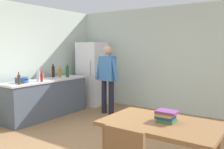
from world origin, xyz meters
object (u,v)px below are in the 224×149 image
(utensil_jar, at_px, (41,76))
(bottle_wine_green, at_px, (67,71))
(cooking_pot, at_px, (22,80))
(person, at_px, (108,75))
(refrigerator, at_px, (92,74))
(dining_table, at_px, (161,128))
(bottle_beer_brown, at_px, (19,79))
(bottle_oil_amber, at_px, (60,73))
(bottle_water_clear, at_px, (38,76))
(book_stack, at_px, (166,116))
(bottle_sauce_red, at_px, (42,77))
(bottle_wine_dark, at_px, (53,72))

(utensil_jar, relative_size, bottle_wine_green, 0.94)
(cooking_pot, bearing_deg, person, 58.41)
(refrigerator, distance_m, person, 1.10)
(person, height_order, dining_table, person)
(utensil_jar, height_order, bottle_beer_brown, utensil_jar)
(utensil_jar, bearing_deg, bottle_oil_amber, 78.24)
(cooking_pot, bearing_deg, bottle_water_clear, 77.00)
(bottle_beer_brown, distance_m, book_stack, 3.27)
(person, bearing_deg, bottle_wine_green, -156.23)
(bottle_oil_amber, xyz_separation_m, book_stack, (3.46, -1.51, -0.19))
(cooking_pot, distance_m, book_stack, 3.47)
(bottle_oil_amber, bearing_deg, person, 28.64)
(bottle_sauce_red, bearing_deg, bottle_oil_amber, 107.24)
(book_stack, bearing_deg, bottle_beer_brown, 176.45)
(utensil_jar, bearing_deg, person, 42.65)
(bottle_oil_amber, height_order, book_stack, bottle_oil_amber)
(book_stack, bearing_deg, bottle_water_clear, 167.20)
(cooking_pot, height_order, bottle_oil_amber, bottle_oil_amber)
(refrigerator, relative_size, bottle_wine_green, 5.29)
(bottle_oil_amber, relative_size, bottle_water_clear, 0.93)
(bottle_sauce_red, relative_size, bottle_wine_green, 0.71)
(bottle_wine_dark, relative_size, bottle_beer_brown, 1.31)
(bottle_beer_brown, relative_size, book_stack, 1.03)
(cooking_pot, xyz_separation_m, bottle_wine_dark, (-0.19, 1.05, 0.09))
(bottle_beer_brown, bearing_deg, utensil_jar, 110.83)
(dining_table, distance_m, book_stack, 0.16)
(bottle_water_clear, bearing_deg, bottle_wine_green, 90.02)
(person, bearing_deg, bottle_beer_brown, -114.49)
(refrigerator, relative_size, bottle_sauce_red, 7.50)
(refrigerator, relative_size, bottle_oil_amber, 6.43)
(refrigerator, relative_size, utensil_jar, 5.62)
(bottle_oil_amber, height_order, bottle_water_clear, bottle_water_clear)
(person, height_order, book_stack, person)
(refrigerator, distance_m, bottle_oil_amber, 1.15)
(refrigerator, distance_m, bottle_sauce_red, 1.90)
(dining_table, bearing_deg, cooking_pot, 172.56)
(dining_table, bearing_deg, refrigerator, 140.71)
(bottle_oil_amber, relative_size, bottle_wine_green, 0.82)
(bottle_wine_green, bearing_deg, bottle_water_clear, -89.98)
(cooking_pot, relative_size, bottle_water_clear, 1.33)
(refrigerator, distance_m, dining_table, 4.27)
(bottle_sauce_red, xyz_separation_m, bottle_beer_brown, (-0.03, -0.55, 0.01))
(cooking_pot, relative_size, bottle_oil_amber, 1.43)
(utensil_jar, distance_m, bottle_beer_brown, 0.87)
(bottle_water_clear, bearing_deg, utensil_jar, 129.76)
(cooking_pot, height_order, utensil_jar, utensil_jar)
(bottle_wine_green, distance_m, book_stack, 3.76)
(bottle_oil_amber, bearing_deg, dining_table, -24.55)
(person, relative_size, cooking_pot, 4.25)
(person, height_order, bottle_sauce_red, person)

